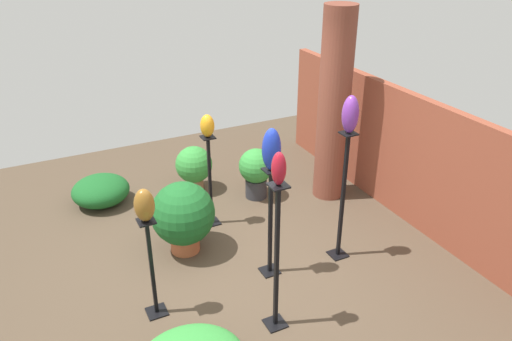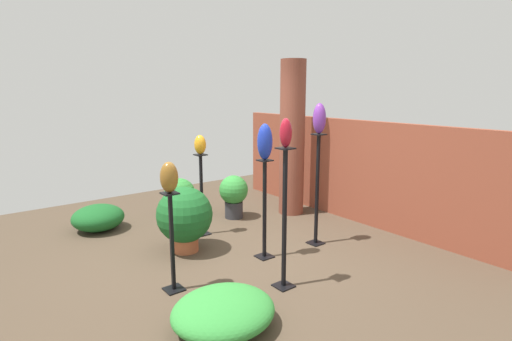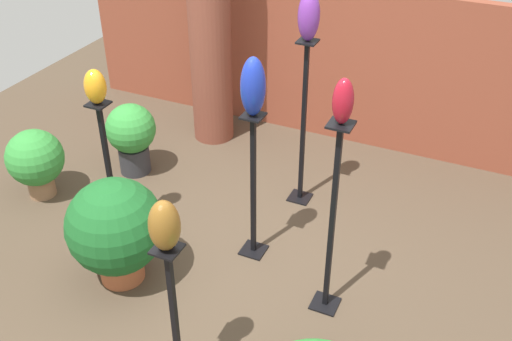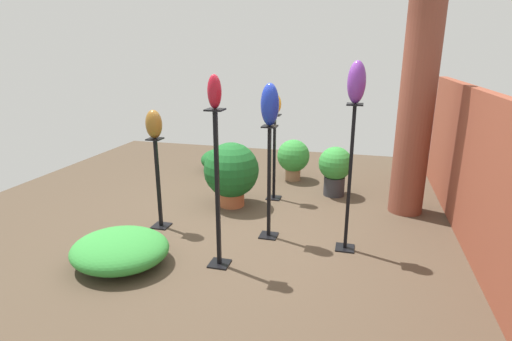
% 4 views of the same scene
% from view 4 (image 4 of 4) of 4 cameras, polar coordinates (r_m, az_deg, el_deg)
% --- Properties ---
extents(ground_plane, '(8.00, 8.00, 0.00)m').
position_cam_4_polar(ground_plane, '(4.91, -1.02, -8.03)').
color(ground_plane, '#4C3D2D').
extents(brick_wall_back, '(5.60, 0.12, 1.67)m').
position_cam_4_polar(brick_wall_back, '(4.63, 29.53, -0.83)').
color(brick_wall_back, brown).
rests_on(brick_wall_back, ground).
extents(brick_pillar, '(0.43, 0.43, 2.64)m').
position_cam_4_polar(brick_pillar, '(5.41, 21.83, 7.72)').
color(brick_pillar, brown).
rests_on(brick_pillar, ground).
extents(pedestal_ruby, '(0.20, 0.20, 1.56)m').
position_cam_4_polar(pedestal_ruby, '(3.82, -5.52, -3.74)').
color(pedestal_ruby, black).
rests_on(pedestal_ruby, ground).
extents(pedestal_amber, '(0.20, 0.20, 1.22)m').
position_cam_4_polar(pedestal_amber, '(5.65, 2.62, 1.35)').
color(pedestal_amber, black).
rests_on(pedestal_amber, ground).
extents(pedestal_bronze, '(0.20, 0.20, 1.10)m').
position_cam_4_polar(pedestal_bronze, '(4.88, -13.75, -2.39)').
color(pedestal_bronze, black).
rests_on(pedestal_bronze, ground).
extents(pedestal_violet, '(0.20, 0.20, 1.56)m').
position_cam_4_polar(pedestal_violet, '(4.23, 13.18, -2.04)').
color(pedestal_violet, black).
rests_on(pedestal_violet, ground).
extents(pedestal_cobalt, '(0.20, 0.20, 1.29)m').
position_cam_4_polar(pedestal_cobalt, '(4.45, 1.88, -2.46)').
color(pedestal_cobalt, black).
rests_on(pedestal_cobalt, ground).
extents(art_vase_ruby, '(0.13, 0.13, 0.30)m').
position_cam_4_polar(art_vase_ruby, '(3.60, -5.96, 11.15)').
color(art_vase_ruby, maroon).
rests_on(art_vase_ruby, pedestal_ruby).
extents(art_vase_amber, '(0.17, 0.17, 0.28)m').
position_cam_4_polar(art_vase_amber, '(5.50, 2.73, 9.46)').
color(art_vase_amber, orange).
rests_on(art_vase_amber, pedestal_amber).
extents(art_vase_bronze, '(0.18, 0.19, 0.33)m').
position_cam_4_polar(art_vase_bronze, '(4.69, -14.39, 6.44)').
color(art_vase_bronze, brown).
rests_on(art_vase_bronze, pedestal_bronze).
extents(art_vase_violet, '(0.18, 0.18, 0.41)m').
position_cam_4_polar(art_vase_violet, '(4.03, 14.17, 12.14)').
color(art_vase_violet, '#6B2D8C').
rests_on(art_vase_violet, pedestal_violet).
extents(art_vase_cobalt, '(0.18, 0.20, 0.45)m').
position_cam_4_polar(art_vase_cobalt, '(4.24, 1.99, 9.40)').
color(art_vase_cobalt, '#192D9E').
rests_on(art_vase_cobalt, pedestal_cobalt).
extents(potted_plant_mid_right, '(0.53, 0.53, 0.68)m').
position_cam_4_polar(potted_plant_mid_right, '(6.57, 5.35, 1.92)').
color(potted_plant_mid_right, '#936B4C').
rests_on(potted_plant_mid_right, ground).
extents(potted_plant_back_center, '(0.49, 0.49, 0.73)m').
position_cam_4_polar(potted_plant_back_center, '(5.94, 11.24, 0.41)').
color(potted_plant_back_center, '#2D2D33').
rests_on(potted_plant_back_center, ground).
extents(potted_plant_near_pillar, '(0.75, 0.75, 0.89)m').
position_cam_4_polar(potted_plant_near_pillar, '(5.42, -3.54, -0.14)').
color(potted_plant_near_pillar, '#B25B38').
rests_on(potted_plant_near_pillar, ground).
extents(foliage_bed_east, '(0.89, 0.98, 0.33)m').
position_cam_4_polar(foliage_bed_east, '(4.26, -18.84, -10.62)').
color(foliage_bed_east, '#338C38').
rests_on(foliage_bed_east, ground).
extents(foliage_bed_west, '(0.77, 0.79, 0.40)m').
position_cam_4_polar(foliage_bed_west, '(7.14, -4.74, 1.53)').
color(foliage_bed_west, '#195923').
rests_on(foliage_bed_west, ground).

